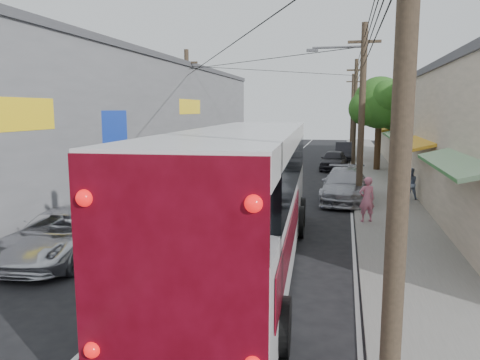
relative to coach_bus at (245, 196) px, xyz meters
The scene contains 13 objects.
ground 4.94m from the coach_bus, 114.63° to the right, with size 120.00×120.00×0.00m, color black.
sidewalk 16.66m from the coach_bus, 73.80° to the left, with size 3.00×80.00×0.12m, color slate.
building_right 20.11m from the coach_bus, 63.03° to the left, with size 7.09×40.00×6.25m.
building_left 17.42m from the coach_bus, 126.79° to the left, with size 7.20×36.00×7.25m.
utility_poles 16.40m from the coach_bus, 85.62° to the left, with size 11.80×45.28×8.00m.
street_tree 22.63m from the coach_bus, 77.17° to the left, with size 4.40×4.00×6.60m.
coach_bus is the anchor object (origin of this frame).
jeepney 5.59m from the coach_bus, behind, with size 2.32×5.03×1.40m, color silver.
parked_suv 10.56m from the coach_bus, 75.00° to the left, with size 2.16×5.31×1.54m, color #9C9CA4.
parked_car_mid 22.01m from the coach_bus, 85.00° to the left, with size 1.69×4.21×1.43m, color #26252A.
parked_car_far 28.85m from the coach_bus, 84.59° to the left, with size 1.63×4.68×1.54m, color black.
pedestrian_near 6.71m from the coach_bus, 57.98° to the left, with size 0.63×0.41×1.72m, color #D7728F.
pedestrian_far 12.16m from the coach_bus, 61.84° to the left, with size 0.73×0.57×1.49m, color #879DC4.
Camera 1 is at (4.49, -8.24, 4.35)m, focal length 35.00 mm.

